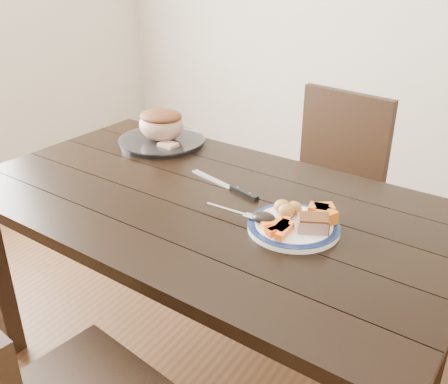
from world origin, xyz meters
The scene contains 15 objects.
ground centered at (0.00, 0.00, 0.00)m, with size 4.00×4.00×0.00m, color #472B16.
dining_table centered at (0.00, 0.00, 0.66)m, with size 1.65×0.99×0.75m.
chair_far centered at (0.14, 0.74, 0.52)m, with size 0.49×0.50×0.93m.
dinner_plate centered at (0.32, -0.03, 0.76)m, with size 0.26×0.26×0.02m, color white.
plate_rim centered at (0.32, -0.03, 0.77)m, with size 0.26×0.26×0.02m, color #0E1D47.
serving_platter centered at (-0.43, 0.32, 0.76)m, with size 0.35×0.35×0.02m, color white.
pork_slice centered at (0.38, -0.04, 0.79)m, with size 0.08×0.06×0.04m, color #AC7969.
roasted_potatoes centered at (0.28, 0.00, 0.79)m, with size 0.08×0.08×0.04m.
carrot_batons centered at (0.31, -0.09, 0.78)m, with size 0.08×0.11×0.02m.
pumpkin_wedges centered at (0.38, 0.03, 0.79)m, with size 0.09×0.09×0.04m.
dark_mushroom centered at (0.25, -0.08, 0.79)m, with size 0.07×0.05×0.03m, color black.
fork centered at (0.15, -0.06, 0.77)m, with size 0.18×0.03×0.00m.
roast_joint centered at (-0.43, 0.32, 0.83)m, with size 0.19×0.16×0.12m, color tan.
cut_slice centered at (-0.36, 0.26, 0.78)m, with size 0.07×0.06×0.02m, color tan.
carving_knife centered at (0.05, 0.10, 0.76)m, with size 0.31×0.11×0.01m.
Camera 1 is at (0.81, -1.18, 1.47)m, focal length 40.00 mm.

